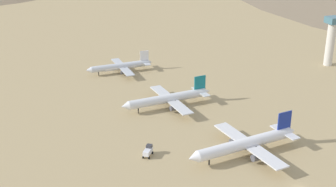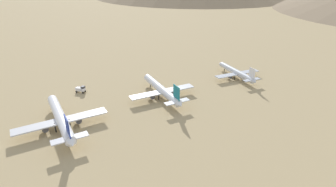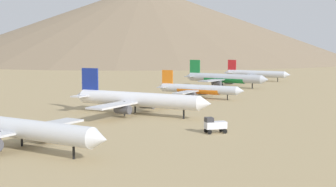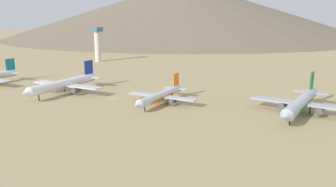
{
  "view_description": "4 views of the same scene",
  "coord_description": "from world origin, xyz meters",
  "px_view_note": "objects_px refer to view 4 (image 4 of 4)",
  "views": [
    {
      "loc": [
        89.03,
        112.47,
        90.29
      ],
      "look_at": [
        15.06,
        -84.17,
        3.72
      ],
      "focal_mm": 51.52,
      "sensor_mm": 36.0,
      "label": 1
    },
    {
      "loc": [
        -107.07,
        -28.49,
        64.77
      ],
      "look_at": [
        10.68,
        -77.79,
        4.95
      ],
      "focal_mm": 29.63,
      "sensor_mm": 36.0,
      "label": 2
    },
    {
      "loc": [
        95.99,
        -134.23,
        20.76
      ],
      "look_at": [
        0.68,
        -2.01,
        4.34
      ],
      "focal_mm": 49.73,
      "sensor_mm": 36.0,
      "label": 3
    },
    {
      "loc": [
        109.2,
        104.07,
        35.92
      ],
      "look_at": [
        3.18,
        32.12,
        6.86
      ],
      "focal_mm": 36.09,
      "sensor_mm": 36.0,
      "label": 4
    }
  ],
  "objects_px": {
    "parked_jet_3": "(161,96)",
    "control_tower": "(97,42)",
    "parked_jet_2": "(65,84)",
    "parked_jet_4": "(301,103)"
  },
  "relations": [
    {
      "from": "parked_jet_3",
      "to": "parked_jet_4",
      "type": "height_order",
      "value": "parked_jet_4"
    },
    {
      "from": "parked_jet_2",
      "to": "parked_jet_3",
      "type": "xyz_separation_m",
      "value": [
        -9.13,
        49.83,
        -1.0
      ]
    },
    {
      "from": "parked_jet_3",
      "to": "parked_jet_4",
      "type": "bearing_deg",
      "value": 108.08
    },
    {
      "from": "parked_jet_3",
      "to": "control_tower",
      "type": "distance_m",
      "value": 152.03
    },
    {
      "from": "parked_jet_2",
      "to": "parked_jet_3",
      "type": "relative_size",
      "value": 1.25
    },
    {
      "from": "parked_jet_2",
      "to": "parked_jet_4",
      "type": "bearing_deg",
      "value": 104.39
    },
    {
      "from": "parked_jet_4",
      "to": "control_tower",
      "type": "relative_size",
      "value": 1.7
    },
    {
      "from": "parked_jet_2",
      "to": "parked_jet_3",
      "type": "distance_m",
      "value": 50.67
    },
    {
      "from": "parked_jet_3",
      "to": "parked_jet_2",
      "type": "bearing_deg",
      "value": -79.62
    },
    {
      "from": "parked_jet_4",
      "to": "parked_jet_3",
      "type": "bearing_deg",
      "value": -71.92
    }
  ]
}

